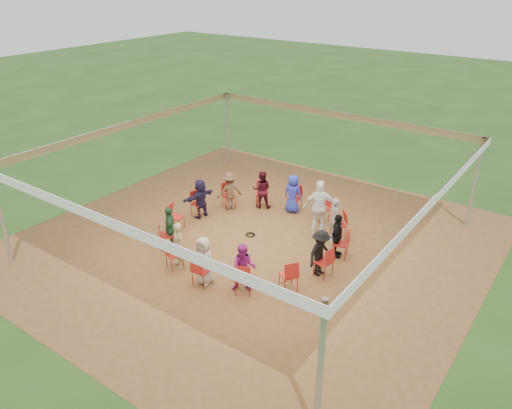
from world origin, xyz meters
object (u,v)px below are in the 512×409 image
Objects in this scene: chair_1 at (339,225)px; chair_11 at (244,278)px; chair_0 at (340,243)px; person_seated_8 at (204,261)px; chair_5 at (229,196)px; cable_coil at (250,235)px; chair_2 at (321,209)px; chair_4 at (262,194)px; chair_6 at (199,204)px; chair_9 at (174,254)px; chair_3 at (294,199)px; person_seated_1 at (335,218)px; person_seated_2 at (293,194)px; person_seated_6 at (170,228)px; chair_7 at (176,217)px; person_seated_5 at (201,198)px; person_seated_7 at (178,246)px; chair_13 at (323,262)px; person_seated_0 at (337,236)px; chair_12 at (288,275)px; chair_10 at (202,270)px; person_seated_4 at (230,191)px; chair_8 at (167,235)px; person_seated_3 at (262,189)px; person_seated_9 at (244,268)px; person_seated_10 at (320,253)px; laptop at (331,236)px.

chair_1 is 4.13m from chair_11.
chair_0 is 4.04m from person_seated_8.
chair_5 is 2.40× the size of cable_coil.
chair_2 is 2.29m from chair_4.
chair_9 is (1.64, -2.85, 0.00)m from chair_6.
chair_1 and chair_3 have the same top height.
person_seated_1 is at bearing 18.67° from chair_0.
person_seated_2 is 4.54m from person_seated_6.
person_seated_5 is (0.03, 1.15, 0.23)m from chair_7.
person_seated_7 is at bearing 52.49° from chair_5.
person_seated_1 is (-0.76, 2.11, 0.23)m from chair_13.
chair_0 and chair_4 have the same top height.
person_seated_1 is at bearing 12.86° from person_seated_0.
chair_12 is 2.40× the size of cable_coil.
chair_1 reaches higher than cable_coil.
person_seated_2 reaches higher than cable_coil.
chair_3 is 1.00× the size of chair_6.
chair_6 and chair_10 have the same top height.
chair_1 is at bearing 129.63° from person_seated_4.
chair_7 is 1.00× the size of chair_8.
chair_11 is (-0.62, -4.08, 0.00)m from chair_1.
chair_4 is 1.00× the size of chair_13.
chair_13 is 0.67× the size of person_seated_5.
chair_10 is at bearing 25.71° from chair_8.
chair_5 is at bearing 90.00° from chair_12.
person_seated_3 is at bearing 28.48° from chair_2.
person_seated_2 is 1.12m from person_seated_3.
chair_7 is at bearing 64.29° from chair_2.
person_seated_1 is at bearing 64.29° from person_seated_8.
person_seated_1 and person_seated_5 have the same top height.
person_seated_4 and person_seated_5 have the same top height.
person_seated_9 reaches higher than chair_4.
person_seated_0 is at bearing 167.14° from person_seated_1.
chair_4 is 5.17m from person_seated_9.
person_seated_7 is (0.39, -4.63, 0.23)m from chair_4.
person_seated_5 is (-3.46, -2.08, 0.23)m from chair_2.
person_seated_10 is at bearing 167.14° from person_seated_0.
chair_1 and chair_7 have the same top height.
chair_2 is 2.29× the size of laptop.
chair_0 is at bearing 172.96° from person_seated_1.
chair_6 is 0.67× the size of person_seated_5.
person_seated_0 is 1.00× the size of person_seated_4.
chair_2 is 1.18m from person_seated_1.
chair_8 is 2.29× the size of laptop.
person_seated_4 is 3.45× the size of laptop.
chair_10 is (0.39, -5.27, 0.00)m from chair_3.
chair_7 is 0.67× the size of person_seated_7.
chair_0 is 2.40× the size of cable_coil.
laptop is at bearing 90.00° from person_seated_0.
laptop is at bearing 42.59° from chair_11.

